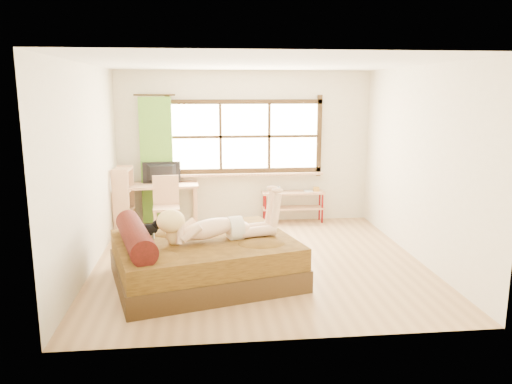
{
  "coord_description": "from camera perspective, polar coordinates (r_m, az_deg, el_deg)",
  "views": [
    {
      "loc": [
        -0.74,
        -6.61,
        2.36
      ],
      "look_at": [
        -0.02,
        0.2,
        0.96
      ],
      "focal_mm": 35.0,
      "sensor_mm": 36.0,
      "label": 1
    }
  ],
  "objects": [
    {
      "name": "bed",
      "position": [
        6.33,
        -6.33,
        -7.54
      ],
      "size": [
        2.53,
        2.23,
        0.82
      ],
      "rotation": [
        0.0,
        0.0,
        0.26
      ],
      "color": "#34210F",
      "rests_on": "floor"
    },
    {
      "name": "wall_back",
      "position": [
        8.95,
        -1.28,
        5.09
      ],
      "size": [
        4.5,
        0.0,
        4.5
      ],
      "primitive_type": "plane",
      "rotation": [
        1.57,
        0.0,
        0.0
      ],
      "color": "silver",
      "rests_on": "floor"
    },
    {
      "name": "wall_left",
      "position": [
        6.85,
        -18.73,
        2.49
      ],
      "size": [
        0.0,
        4.5,
        4.5
      ],
      "primitive_type": "plane",
      "rotation": [
        1.57,
        0.0,
        1.57
      ],
      "color": "silver",
      "rests_on": "floor"
    },
    {
      "name": "curtain",
      "position": [
        8.86,
        -11.27,
        3.5
      ],
      "size": [
        0.55,
        0.1,
        2.2
      ],
      "primitive_type": "cube",
      "color": "#4B8424",
      "rests_on": "wall_back"
    },
    {
      "name": "book",
      "position": [
        9.04,
        5.52,
        0.11
      ],
      "size": [
        0.15,
        0.2,
        0.02
      ],
      "primitive_type": "imported",
      "rotation": [
        0.0,
        0.0,
        -0.0
      ],
      "color": "gray",
      "rests_on": "pipe_shelf"
    },
    {
      "name": "woman",
      "position": [
        6.14,
        -4.56,
        -2.57
      ],
      "size": [
        1.57,
        0.81,
        0.65
      ],
      "primitive_type": null,
      "rotation": [
        0.0,
        0.0,
        0.26
      ],
      "color": "beige",
      "rests_on": "bed"
    },
    {
      "name": "ceiling",
      "position": [
        6.66,
        0.34,
        14.5
      ],
      "size": [
        4.5,
        4.5,
        0.0
      ],
      "primitive_type": "plane",
      "rotation": [
        3.14,
        0.0,
        0.0
      ],
      "color": "white",
      "rests_on": "wall_back"
    },
    {
      "name": "chair",
      "position": [
        8.42,
        -10.22,
        -1.11
      ],
      "size": [
        0.46,
        0.46,
        0.97
      ],
      "rotation": [
        0.0,
        0.0,
        0.07
      ],
      "color": "tan",
      "rests_on": "floor"
    },
    {
      "name": "window",
      "position": [
        8.9,
        -1.27,
        6.08
      ],
      "size": [
        2.8,
        0.16,
        1.46
      ],
      "color": "#FFEDBF",
      "rests_on": "wall_back"
    },
    {
      "name": "monitor",
      "position": [
        8.75,
        -10.75,
        2.14
      ],
      "size": [
        0.65,
        0.13,
        0.37
      ],
      "primitive_type": "imported",
      "rotation": [
        0.0,
        0.0,
        3.21
      ],
      "color": "black",
      "rests_on": "desk"
    },
    {
      "name": "floor",
      "position": [
        7.06,
        0.31,
        -7.96
      ],
      "size": [
        4.5,
        4.5,
        0.0
      ],
      "primitive_type": "plane",
      "color": "#9E754C",
      "rests_on": "ground"
    },
    {
      "name": "pipe_shelf",
      "position": [
        9.04,
        4.33,
        -0.89
      ],
      "size": [
        1.13,
        0.29,
        0.64
      ],
      "rotation": [
        0.0,
        0.0,
        -0.0
      ],
      "color": "tan",
      "rests_on": "floor"
    },
    {
      "name": "wall_right",
      "position": [
        7.32,
        18.13,
        3.07
      ],
      "size": [
        0.0,
        4.5,
        4.5
      ],
      "primitive_type": "plane",
      "rotation": [
        1.57,
        0.0,
        -1.57
      ],
      "color": "silver",
      "rests_on": "floor"
    },
    {
      "name": "bookshelf",
      "position": [
        8.6,
        -14.88,
        -0.89
      ],
      "size": [
        0.29,
        0.49,
        1.1
      ],
      "rotation": [
        0.0,
        0.0,
        -0.05
      ],
      "color": "tan",
      "rests_on": "floor"
    },
    {
      "name": "cup",
      "position": [
        8.95,
        2.38,
        0.32
      ],
      "size": [
        0.13,
        0.13,
        0.1
      ],
      "primitive_type": "imported",
      "rotation": [
        0.0,
        0.0,
        -0.0
      ],
      "color": "gray",
      "rests_on": "pipe_shelf"
    },
    {
      "name": "wall_front",
      "position": [
        4.54,
        3.48,
        -1.3
      ],
      "size": [
        4.5,
        0.0,
        4.5
      ],
      "primitive_type": "plane",
      "rotation": [
        -1.57,
        0.0,
        0.0
      ],
      "color": "silver",
      "rests_on": "floor"
    },
    {
      "name": "kitten",
      "position": [
        6.37,
        -12.43,
        -4.09
      ],
      "size": [
        0.35,
        0.21,
        0.26
      ],
      "primitive_type": null,
      "rotation": [
        0.0,
        0.0,
        0.26
      ],
      "color": "black",
      "rests_on": "bed"
    },
    {
      "name": "desk",
      "position": [
        8.76,
        -10.7,
        0.23
      ],
      "size": [
        1.27,
        0.65,
        0.77
      ],
      "rotation": [
        0.0,
        0.0,
        0.07
      ],
      "color": "tan",
      "rests_on": "floor"
    }
  ]
}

